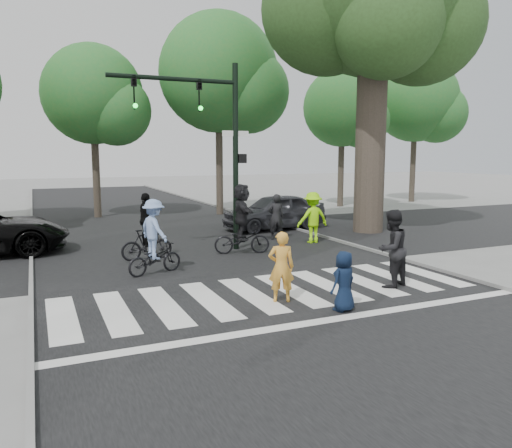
{
  "coord_description": "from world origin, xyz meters",
  "views": [
    {
      "loc": [
        -4.86,
        -9.0,
        3.16
      ],
      "look_at": [
        0.5,
        3.0,
        1.3
      ],
      "focal_mm": 35.0,
      "sensor_mm": 36.0,
      "label": 1
    }
  ],
  "objects_px": {
    "cyclist_mid": "(146,233)",
    "car_grey": "(274,212)",
    "pedestrian_woman": "(281,267)",
    "cyclist_left": "(154,242)",
    "traffic_signal": "(211,130)",
    "cyclist_right": "(242,223)",
    "pedestrian_adult": "(391,249)",
    "pedestrian_child": "(344,281)"
  },
  "relations": [
    {
      "from": "pedestrian_woman",
      "to": "cyclist_left",
      "type": "distance_m",
      "value": 4.06
    },
    {
      "from": "pedestrian_child",
      "to": "pedestrian_adult",
      "type": "distance_m",
      "value": 2.37
    },
    {
      "from": "pedestrian_woman",
      "to": "pedestrian_adult",
      "type": "relative_size",
      "value": 0.82
    },
    {
      "from": "pedestrian_adult",
      "to": "cyclist_mid",
      "type": "height_order",
      "value": "cyclist_mid"
    },
    {
      "from": "pedestrian_child",
      "to": "car_grey",
      "type": "height_order",
      "value": "car_grey"
    },
    {
      "from": "car_grey",
      "to": "pedestrian_adult",
      "type": "bearing_deg",
      "value": -14.31
    },
    {
      "from": "cyclist_mid",
      "to": "car_grey",
      "type": "relative_size",
      "value": 0.46
    },
    {
      "from": "pedestrian_woman",
      "to": "pedestrian_child",
      "type": "height_order",
      "value": "pedestrian_woman"
    },
    {
      "from": "traffic_signal",
      "to": "pedestrian_adult",
      "type": "relative_size",
      "value": 3.23
    },
    {
      "from": "pedestrian_child",
      "to": "cyclist_right",
      "type": "relative_size",
      "value": 0.55
    },
    {
      "from": "pedestrian_adult",
      "to": "pedestrian_child",
      "type": "bearing_deg",
      "value": 9.5
    },
    {
      "from": "traffic_signal",
      "to": "cyclist_right",
      "type": "xyz_separation_m",
      "value": [
        0.73,
        -0.79,
        -2.91
      ]
    },
    {
      "from": "pedestrian_child",
      "to": "cyclist_mid",
      "type": "bearing_deg",
      "value": -83.99
    },
    {
      "from": "pedestrian_adult",
      "to": "cyclist_right",
      "type": "height_order",
      "value": "cyclist_right"
    },
    {
      "from": "pedestrian_woman",
      "to": "cyclist_right",
      "type": "height_order",
      "value": "cyclist_right"
    },
    {
      "from": "pedestrian_woman",
      "to": "car_grey",
      "type": "height_order",
      "value": "pedestrian_woman"
    },
    {
      "from": "pedestrian_woman",
      "to": "pedestrian_adult",
      "type": "xyz_separation_m",
      "value": [
        2.94,
        0.03,
        0.16
      ]
    },
    {
      "from": "pedestrian_woman",
      "to": "cyclist_left",
      "type": "xyz_separation_m",
      "value": [
        -1.92,
        3.58,
        0.1
      ]
    },
    {
      "from": "cyclist_left",
      "to": "cyclist_mid",
      "type": "distance_m",
      "value": 1.89
    },
    {
      "from": "pedestrian_woman",
      "to": "cyclist_right",
      "type": "xyz_separation_m",
      "value": [
        1.22,
        5.15,
        0.23
      ]
    },
    {
      "from": "traffic_signal",
      "to": "car_grey",
      "type": "height_order",
      "value": "traffic_signal"
    },
    {
      "from": "cyclist_mid",
      "to": "traffic_signal",
      "type": "bearing_deg",
      "value": 12.14
    },
    {
      "from": "traffic_signal",
      "to": "cyclist_right",
      "type": "height_order",
      "value": "traffic_signal"
    },
    {
      "from": "cyclist_right",
      "to": "pedestrian_woman",
      "type": "bearing_deg",
      "value": -103.32
    },
    {
      "from": "pedestrian_woman",
      "to": "cyclist_left",
      "type": "height_order",
      "value": "cyclist_left"
    },
    {
      "from": "traffic_signal",
      "to": "pedestrian_child",
      "type": "xyz_separation_m",
      "value": [
        0.38,
        -7.02,
        -3.28
      ]
    },
    {
      "from": "traffic_signal",
      "to": "cyclist_right",
      "type": "distance_m",
      "value": 3.1
    },
    {
      "from": "pedestrian_child",
      "to": "cyclist_mid",
      "type": "distance_m",
      "value": 7.04
    },
    {
      "from": "cyclist_mid",
      "to": "car_grey",
      "type": "height_order",
      "value": "cyclist_mid"
    },
    {
      "from": "cyclist_right",
      "to": "car_grey",
      "type": "relative_size",
      "value": 0.51
    },
    {
      "from": "traffic_signal",
      "to": "pedestrian_woman",
      "type": "xyz_separation_m",
      "value": [
        -0.49,
        -5.94,
        -3.13
      ]
    },
    {
      "from": "cyclist_mid",
      "to": "car_grey",
      "type": "xyz_separation_m",
      "value": [
        6.16,
        3.91,
        -0.08
      ]
    },
    {
      "from": "pedestrian_woman",
      "to": "pedestrian_child",
      "type": "relative_size",
      "value": 1.24
    },
    {
      "from": "traffic_signal",
      "to": "pedestrian_woman",
      "type": "distance_m",
      "value": 6.73
    },
    {
      "from": "traffic_signal",
      "to": "car_grey",
      "type": "xyz_separation_m",
      "value": [
        3.95,
        3.44,
        -3.15
      ]
    },
    {
      "from": "pedestrian_woman",
      "to": "cyclist_mid",
      "type": "distance_m",
      "value": 5.73
    },
    {
      "from": "traffic_signal",
      "to": "car_grey",
      "type": "bearing_deg",
      "value": 41.05
    },
    {
      "from": "traffic_signal",
      "to": "pedestrian_woman",
      "type": "bearing_deg",
      "value": -94.69
    },
    {
      "from": "pedestrian_adult",
      "to": "car_grey",
      "type": "bearing_deg",
      "value": -117.71
    },
    {
      "from": "pedestrian_child",
      "to": "pedestrian_adult",
      "type": "relative_size",
      "value": 0.66
    },
    {
      "from": "traffic_signal",
      "to": "pedestrian_adult",
      "type": "xyz_separation_m",
      "value": [
        2.45,
        -5.91,
        -2.97
      ]
    },
    {
      "from": "pedestrian_adult",
      "to": "car_grey",
      "type": "xyz_separation_m",
      "value": [
        1.49,
        9.35,
        -0.18
      ]
    }
  ]
}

